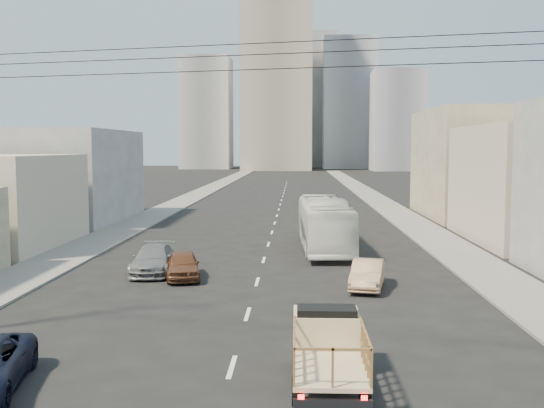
# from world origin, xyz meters

# --- Properties ---
(ground) EXTENTS (420.00, 420.00, 0.00)m
(ground) POSITION_xyz_m (0.00, 0.00, 0.00)
(ground) COLOR black
(ground) RESTS_ON ground
(sidewalk_left) EXTENTS (3.50, 180.00, 0.12)m
(sidewalk_left) POSITION_xyz_m (-11.75, 70.00, 0.06)
(sidewalk_left) COLOR slate
(sidewalk_left) RESTS_ON ground
(sidewalk_right) EXTENTS (3.50, 180.00, 0.12)m
(sidewalk_right) POSITION_xyz_m (11.75, 70.00, 0.06)
(sidewalk_right) COLOR slate
(sidewalk_right) RESTS_ON ground
(lane_dashes) EXTENTS (0.15, 104.00, 0.01)m
(lane_dashes) POSITION_xyz_m (0.00, 53.00, 0.01)
(lane_dashes) COLOR silver
(lane_dashes) RESTS_ON ground
(flatbed_pickup) EXTENTS (1.95, 4.41, 1.90)m
(flatbed_pickup) POSITION_xyz_m (2.77, 0.87, 1.09)
(flatbed_pickup) COLOR #D1B88C
(flatbed_pickup) RESTS_ON ground
(city_bus) EXTENTS (3.25, 11.90, 3.29)m
(city_bus) POSITION_xyz_m (3.67, 23.89, 1.64)
(city_bus) COLOR silver
(city_bus) RESTS_ON ground
(sedan_brown) EXTENTS (2.36, 4.22, 1.36)m
(sedan_brown) POSITION_xyz_m (-3.74, 14.65, 0.68)
(sedan_brown) COLOR brown
(sedan_brown) RESTS_ON ground
(sedan_tan) EXTENTS (2.10, 4.14, 1.30)m
(sedan_tan) POSITION_xyz_m (5.18, 12.80, 0.65)
(sedan_tan) COLOR tan
(sedan_tan) RESTS_ON ground
(sedan_grey) EXTENTS (2.32, 5.00, 1.41)m
(sedan_grey) POSITION_xyz_m (-5.50, 15.93, 0.71)
(sedan_grey) COLOR slate
(sedan_grey) RESTS_ON ground
(overhead_wires) EXTENTS (23.01, 5.02, 0.72)m
(overhead_wires) POSITION_xyz_m (0.00, 1.50, 8.97)
(overhead_wires) COLOR black
(overhead_wires) RESTS_ON ground
(bldg_right_far) EXTENTS (12.00, 16.00, 10.00)m
(bldg_right_far) POSITION_xyz_m (20.00, 44.00, 5.00)
(bldg_right_far) COLOR gray
(bldg_right_far) RESTS_ON ground
(bldg_left_far) EXTENTS (12.00, 16.00, 8.00)m
(bldg_left_far) POSITION_xyz_m (-19.50, 39.00, 4.00)
(bldg_left_far) COLOR gray
(bldg_left_far) RESTS_ON ground
(high_rise_tower) EXTENTS (20.00, 20.00, 60.00)m
(high_rise_tower) POSITION_xyz_m (-4.00, 170.00, 30.00)
(high_rise_tower) COLOR gray
(high_rise_tower) RESTS_ON ground
(midrise_ne) EXTENTS (16.00, 16.00, 40.00)m
(midrise_ne) POSITION_xyz_m (18.00, 185.00, 20.00)
(midrise_ne) COLOR gray
(midrise_ne) RESTS_ON ground
(midrise_nw) EXTENTS (15.00, 15.00, 34.00)m
(midrise_nw) POSITION_xyz_m (-26.00, 180.00, 17.00)
(midrise_nw) COLOR gray
(midrise_nw) RESTS_ON ground
(midrise_back) EXTENTS (18.00, 18.00, 44.00)m
(midrise_back) POSITION_xyz_m (6.00, 200.00, 22.00)
(midrise_back) COLOR gray
(midrise_back) RESTS_ON ground
(midrise_east) EXTENTS (14.00, 14.00, 28.00)m
(midrise_east) POSITION_xyz_m (30.00, 165.00, 14.00)
(midrise_east) COLOR gray
(midrise_east) RESTS_ON ground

